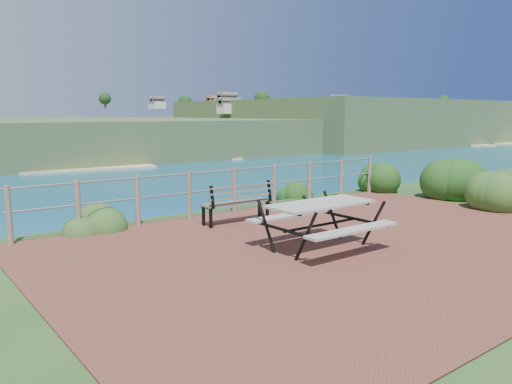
{
  "coord_description": "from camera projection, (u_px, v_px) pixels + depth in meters",
  "views": [
    {
      "loc": [
        -6.29,
        -5.64,
        2.21
      ],
      "look_at": [
        -0.68,
        1.67,
        0.75
      ],
      "focal_mm": 35.0,
      "sensor_mm": 36.0,
      "label": 1
    }
  ],
  "objects": [
    {
      "name": "safety_railing",
      "position": [
        234.0,
        188.0,
        11.08
      ],
      "size": [
        9.4,
        0.1,
        1.0
      ],
      "color": "#6B5B4C",
      "rests_on": "ground"
    },
    {
      "name": "ground",
      "position": [
        347.0,
        243.0,
        8.55
      ],
      "size": [
        10.0,
        7.0,
        0.12
      ],
      "primitive_type": "cube",
      "color": "brown",
      "rests_on": "ground"
    },
    {
      "name": "shrub_right_back",
      "position": [
        505.0,
        209.0,
        11.58
      ],
      "size": [
        1.23,
        1.23,
        1.76
      ],
      "primitive_type": "ellipsoid",
      "color": "#2F5720",
      "rests_on": "ground"
    },
    {
      "name": "shrub_lip_west",
      "position": [
        90.0,
        230.0,
        9.54
      ],
      "size": [
        0.87,
        0.87,
        0.65
      ],
      "primitive_type": "ellipsoid",
      "color": "#2F5720",
      "rests_on": "ground"
    },
    {
      "name": "shrub_right_edge",
      "position": [
        377.0,
        191.0,
        14.35
      ],
      "size": [
        1.01,
        1.01,
        1.44
      ],
      "primitive_type": "ellipsoid",
      "color": "#1D3F13",
      "rests_on": "ground"
    },
    {
      "name": "park_bench",
      "position": [
        236.0,
        196.0,
        10.03
      ],
      "size": [
        1.49,
        0.41,
        0.83
      ],
      "rotation": [
        0.0,
        0.0,
        -0.03
      ],
      "color": "brown",
      "rests_on": "ground"
    },
    {
      "name": "picnic_table",
      "position": [
        320.0,
        220.0,
        8.08
      ],
      "size": [
        1.81,
        1.57,
        0.76
      ],
      "rotation": [
        0.0,
        0.0,
        -0.01
      ],
      "color": "#A49D93",
      "rests_on": "ground"
    },
    {
      "name": "distant_bay",
      "position": [
        284.0,
        120.0,
        271.62
      ],
      "size": [
        290.0,
        232.36,
        24.0
      ],
      "color": "#3D552A",
      "rests_on": "ground"
    },
    {
      "name": "shrub_lip_east",
      "position": [
        292.0,
        196.0,
        13.49
      ],
      "size": [
        0.83,
        0.83,
        0.6
      ],
      "primitive_type": "ellipsoid",
      "color": "#1D3F13",
      "rests_on": "ground"
    },
    {
      "name": "shrub_right_front",
      "position": [
        443.0,
        198.0,
        13.05
      ],
      "size": [
        1.39,
        1.39,
        1.97
      ],
      "primitive_type": "ellipsoid",
      "color": "#1D3F13",
      "rests_on": "ground"
    }
  ]
}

